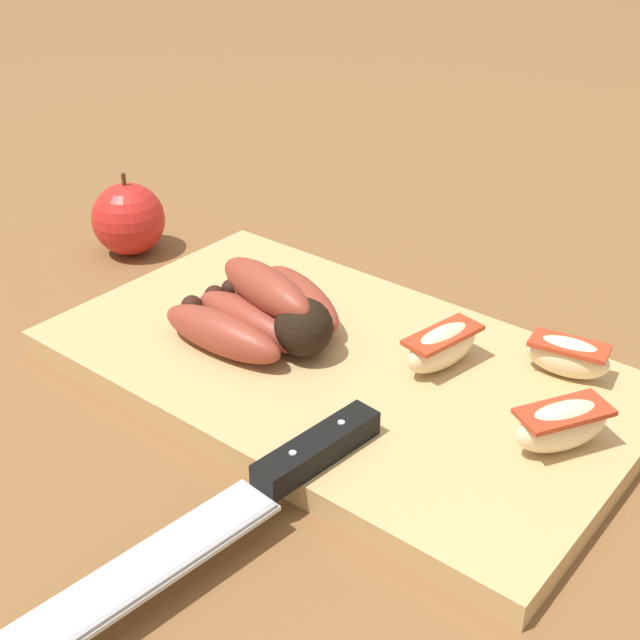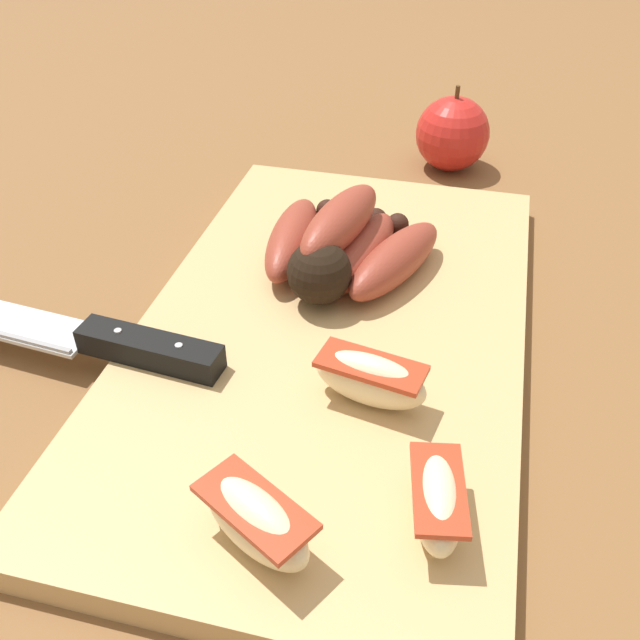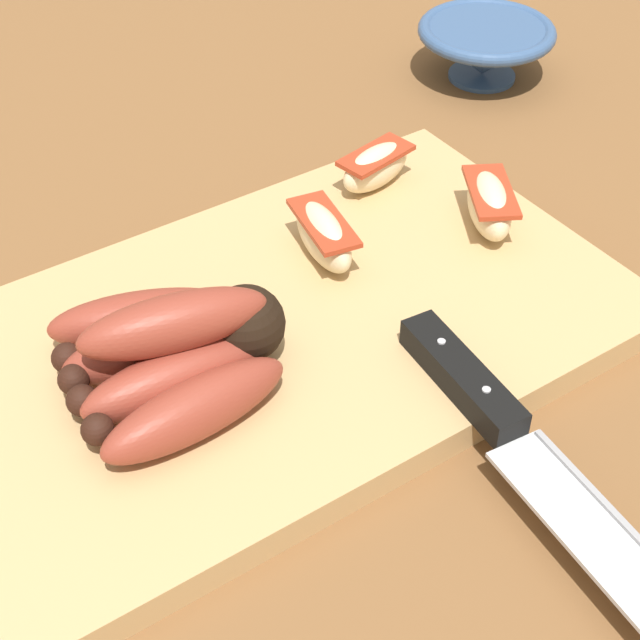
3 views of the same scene
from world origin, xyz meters
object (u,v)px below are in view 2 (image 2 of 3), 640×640
apple_wedge_near (256,520)px  apple_wedge_far (437,500)px  apple_wedge_middle (370,379)px  whole_apple (452,134)px  chefs_knife (87,337)px  banana_bunch (340,247)px

apple_wedge_near → apple_wedge_far: (0.04, -0.09, -0.00)m
apple_wedge_middle → apple_wedge_near: bearing=162.9°
apple_wedge_middle → whole_apple: (0.38, -0.01, -0.00)m
chefs_knife → apple_wedge_far: bearing=-109.7°
chefs_knife → whole_apple: size_ratio=3.26×
apple_wedge_middle → apple_wedge_far: (-0.08, -0.05, -0.00)m
chefs_knife → apple_wedge_near: bearing=-127.4°
apple_wedge_far → banana_bunch: bearing=24.7°
apple_wedge_near → apple_wedge_far: bearing=-67.6°
whole_apple → chefs_knife: bearing=150.9°
banana_bunch → apple_wedge_near: (-0.25, -0.01, -0.00)m
apple_wedge_far → whole_apple: size_ratio=0.77×
whole_apple → banana_bunch: bearing=165.9°
banana_bunch → whole_apple: size_ratio=1.63×
apple_wedge_far → whole_apple: whole_apple is taller
apple_wedge_far → apple_wedge_near: bearing=112.4°
chefs_knife → apple_wedge_near: size_ratio=3.82×
apple_wedge_middle → apple_wedge_far: apple_wedge_middle is taller
banana_bunch → apple_wedge_far: (-0.22, -0.10, -0.01)m
apple_wedge_near → apple_wedge_middle: same height
banana_bunch → whole_apple: 0.25m
chefs_knife → whole_apple: bearing=-29.1°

